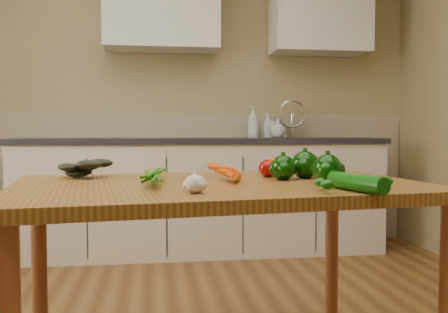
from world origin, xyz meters
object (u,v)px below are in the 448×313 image
at_px(soap_bottle_a, 253,122).
at_px(pepper_a, 283,168).
at_px(garlic_bulb, 195,184).
at_px(tomato_c, 319,169).
at_px(zucchini_b, 358,183).
at_px(pepper_c, 328,169).
at_px(tomato_a, 268,168).
at_px(leafy_greens, 83,165).
at_px(table, 220,206).
at_px(zucchini_a, 351,181).
at_px(soap_bottle_b, 268,125).
at_px(pepper_b, 305,165).
at_px(tomato_b, 274,167).
at_px(soap_bottle_c, 278,128).
at_px(carrot_bunch, 204,172).

bearing_deg(soap_bottle_a, pepper_a, 60.62).
xyz_separation_m(garlic_bulb, tomato_c, (0.55, 0.49, 0.00)).
bearing_deg(zucchini_b, garlic_bulb, 176.43).
relative_size(pepper_c, tomato_a, 1.34).
bearing_deg(leafy_greens, table, -25.05).
relative_size(tomato_c, zucchini_a, 0.28).
bearing_deg(garlic_bulb, pepper_c, 22.71).
xyz_separation_m(garlic_bulb, zucchini_a, (0.50, 0.03, -0.00)).
bearing_deg(tomato_a, pepper_a, -76.10).
xyz_separation_m(soap_bottle_b, pepper_b, (-0.36, -2.19, -0.18)).
bearing_deg(tomato_b, soap_bottle_c, 75.36).
relative_size(garlic_bulb, pepper_c, 0.64).
relative_size(leafy_greens, pepper_c, 2.01).
height_order(soap_bottle_c, leafy_greens, soap_bottle_c).
relative_size(garlic_bulb, tomato_a, 0.86).
height_order(soap_bottle_a, tomato_b, soap_bottle_a).
bearing_deg(pepper_a, zucchini_b, -71.04).
height_order(garlic_bulb, zucchini_a, garlic_bulb).
distance_m(table, pepper_b, 0.39).
height_order(tomato_a, tomato_c, tomato_a).
relative_size(soap_bottle_c, tomato_b, 1.98).
height_order(soap_bottle_b, pepper_b, soap_bottle_b).
distance_m(leafy_greens, zucchini_b, 1.06).
xyz_separation_m(leafy_greens, garlic_bulb, (0.40, -0.54, -0.02)).
distance_m(soap_bottle_b, carrot_bunch, 2.39).
xyz_separation_m(pepper_c, tomato_b, (-0.11, 0.34, -0.01)).
bearing_deg(tomato_b, pepper_b, -57.50).
bearing_deg(pepper_a, pepper_c, -51.59).
bearing_deg(pepper_c, table, 164.72).
height_order(garlic_bulb, zucchini_b, garlic_bulb).
distance_m(tomato_b, tomato_c, 0.19).
bearing_deg(soap_bottle_c, pepper_c, 76.54).
distance_m(table, zucchini_b, 0.52).
xyz_separation_m(carrot_bunch, tomato_a, (0.27, 0.14, -0.00)).
height_order(carrot_bunch, garlic_bulb, carrot_bunch).
relative_size(garlic_bulb, zucchini_a, 0.30).
xyz_separation_m(soap_bottle_b, garlic_bulb, (-0.82, -2.59, -0.20)).
bearing_deg(zucchini_b, table, 138.75).
bearing_deg(soap_bottle_a, zucchini_a, 64.77).
relative_size(tomato_b, zucchini_b, 0.35).
bearing_deg(garlic_bulb, tomato_c, 41.89).
relative_size(soap_bottle_b, pepper_c, 2.01).
bearing_deg(soap_bottle_a, table, 54.75).
height_order(pepper_a, pepper_c, pepper_c).
bearing_deg(tomato_b, leafy_greens, -179.79).
relative_size(soap_bottle_b, tomato_c, 3.29).
bearing_deg(pepper_c, leafy_greens, 158.89).
distance_m(garlic_bulb, zucchini_a, 0.50).
xyz_separation_m(table, pepper_c, (0.37, -0.10, 0.14)).
bearing_deg(tomato_c, pepper_c, -102.80).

